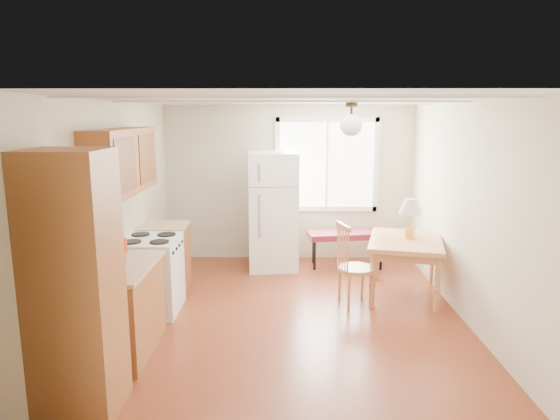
{
  "coord_description": "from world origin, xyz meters",
  "views": [
    {
      "loc": [
        -0.08,
        -5.51,
        2.35
      ],
      "look_at": [
        -0.14,
        0.71,
        1.15
      ],
      "focal_mm": 32.0,
      "sensor_mm": 36.0,
      "label": 1
    }
  ],
  "objects_px": {
    "dining_table": "(406,247)",
    "chair": "(349,259)",
    "refrigerator": "(273,211)",
    "bench": "(347,236)"
  },
  "relations": [
    {
      "from": "dining_table",
      "to": "chair",
      "type": "xyz_separation_m",
      "value": [
        -0.78,
        -0.4,
        -0.05
      ]
    },
    {
      "from": "refrigerator",
      "to": "bench",
      "type": "bearing_deg",
      "value": -2.02
    },
    {
      "from": "bench",
      "to": "refrigerator",
      "type": "bearing_deg",
      "value": 173.77
    },
    {
      "from": "bench",
      "to": "dining_table",
      "type": "distance_m",
      "value": 1.38
    },
    {
      "from": "refrigerator",
      "to": "chair",
      "type": "xyz_separation_m",
      "value": [
        0.97,
        -1.58,
        -0.3
      ]
    },
    {
      "from": "refrigerator",
      "to": "bench",
      "type": "distance_m",
      "value": 1.22
    },
    {
      "from": "dining_table",
      "to": "bench",
      "type": "bearing_deg",
      "value": 129.65
    },
    {
      "from": "dining_table",
      "to": "chair",
      "type": "height_order",
      "value": "chair"
    },
    {
      "from": "refrigerator",
      "to": "dining_table",
      "type": "height_order",
      "value": "refrigerator"
    },
    {
      "from": "dining_table",
      "to": "chair",
      "type": "distance_m",
      "value": 0.88
    }
  ]
}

